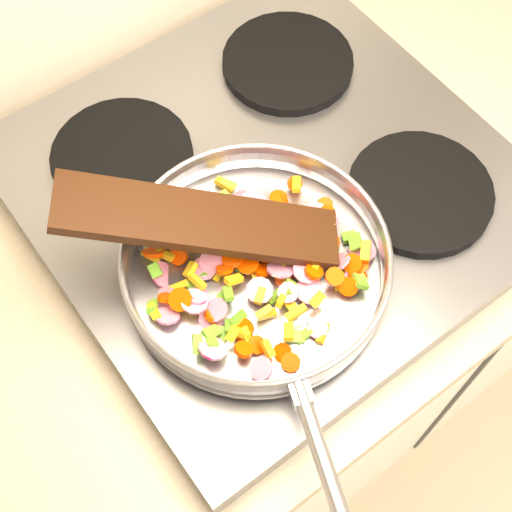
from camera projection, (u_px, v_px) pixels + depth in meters
cooktop at (269, 186)px, 0.96m from camera, size 0.60×0.60×0.04m
grate_fl at (246, 311)px, 0.84m from camera, size 0.19×0.19×0.02m
grate_fr at (420, 193)px, 0.92m from camera, size 0.19×0.19×0.02m
grate_bl at (122, 156)px, 0.95m from camera, size 0.19×0.19×0.02m
grate_br at (288, 63)px, 1.03m from camera, size 0.19×0.19×0.02m
saute_pan at (257, 264)px, 0.83m from camera, size 0.35×0.50×0.05m
vegetable_heap at (256, 270)px, 0.84m from camera, size 0.28×0.27×0.05m
wooden_spatula at (201, 221)px, 0.81m from camera, size 0.30×0.25×0.11m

